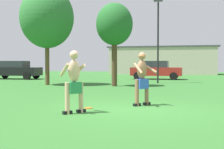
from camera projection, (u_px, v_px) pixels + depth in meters
name	position (u px, v px, depth m)	size (l,w,h in m)	color
ground_plane	(135.00, 109.00, 9.21)	(80.00, 80.00, 0.00)	#2D6628
player_with_cap	(142.00, 76.00, 9.94)	(0.79, 0.82, 1.75)	black
player_in_green	(74.00, 80.00, 8.40)	(0.77, 0.82, 1.73)	black
frisbee	(88.00, 108.00, 9.35)	(0.24, 0.24, 0.03)	orange
car_red_mid_lot	(156.00, 70.00, 26.27)	(4.35, 2.12, 1.58)	maroon
car_black_far_end	(15.00, 70.00, 26.60)	(4.39, 2.21, 1.58)	black
lamp_post	(158.00, 32.00, 20.96)	(0.60, 0.24, 5.81)	black
outbuilding_behind_lot	(162.00, 60.00, 38.64)	(13.46, 4.52, 3.48)	#B2A893
tree_left_field	(114.00, 25.00, 18.27)	(2.20, 2.20, 4.99)	#4C3823
tree_right_field	(47.00, 18.00, 19.31)	(3.40, 3.40, 6.22)	brown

